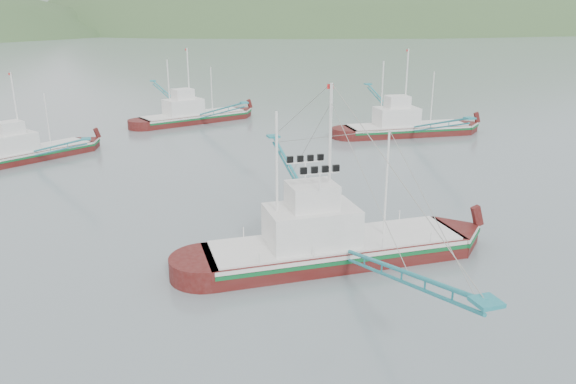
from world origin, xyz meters
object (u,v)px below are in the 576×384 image
object	(u,v)px
main_boat	(332,235)
bg_boat_right	(406,123)
bg_boat_left	(24,141)
bg_boat_far	(192,107)

from	to	relation	value
main_boat	bg_boat_right	world-z (taller)	main_boat
bg_boat_right	main_boat	bearing A→B (deg)	-121.22
main_boat	bg_boat_left	distance (m)	37.55
bg_boat_far	bg_boat_left	size ratio (longest dim) A/B	1.18
main_boat	bg_boat_right	distance (m)	37.76
bg_boat_right	bg_boat_far	distance (m)	28.22
main_boat	bg_boat_right	size ratio (longest dim) A/B	1.05
bg_boat_far	bg_boat_right	bearing A→B (deg)	-52.74
main_boat	bg_boat_right	bearing A→B (deg)	55.42
bg_boat_left	bg_boat_right	bearing A→B (deg)	-33.15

